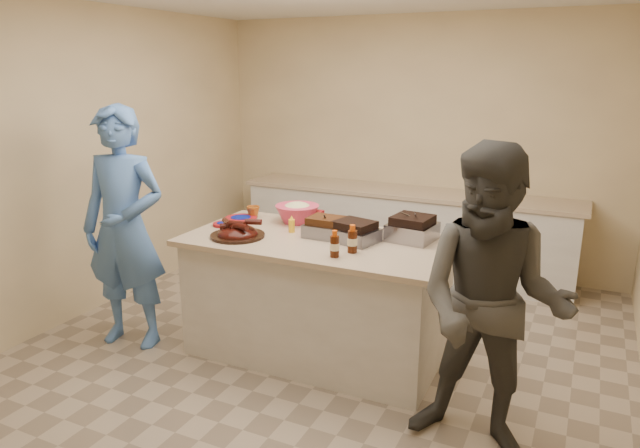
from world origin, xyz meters
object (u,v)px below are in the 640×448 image
at_px(plastic_cup, 253,218).
at_px(guest_blue, 135,340).
at_px(island, 317,352).
at_px(rib_platter, 238,237).
at_px(bbq_bottle_a, 335,257).
at_px(bbq_bottle_b, 352,252).
at_px(guest_gray, 479,447).
at_px(mustard_bottle, 292,232).
at_px(roasting_pan, 412,240).
at_px(coleslaw_bowl, 297,222).

height_order(plastic_cup, guest_blue, plastic_cup).
relative_size(island, guest_blue, 1.03).
height_order(island, rib_platter, rib_platter).
bearing_deg(bbq_bottle_a, island, 131.36).
xyz_separation_m(rib_platter, bbq_bottle_b, (0.92, 0.03, 0.00)).
bearing_deg(rib_platter, plastic_cup, 109.86).
xyz_separation_m(guest_blue, guest_gray, (2.80, -0.17, 0.00)).
distance_m(rib_platter, bbq_bottle_b, 0.92).
relative_size(plastic_cup, guest_gray, 0.06).
relative_size(bbq_bottle_b, mustard_bottle, 1.46).
xyz_separation_m(island, roasting_pan, (0.64, 0.27, 0.93)).
relative_size(coleslaw_bowl, plastic_cup, 3.22).
bearing_deg(coleslaw_bowl, guest_gray, -29.69).
bearing_deg(coleslaw_bowl, island, -44.74).
bearing_deg(bbq_bottle_b, plastic_cup, 155.96).
height_order(island, mustard_bottle, mustard_bottle).
xyz_separation_m(coleslaw_bowl, bbq_bottle_a, (0.64, -0.68, 0.00)).
bearing_deg(mustard_bottle, guest_blue, -155.48).
distance_m(coleslaw_bowl, guest_gray, 2.18).
xyz_separation_m(plastic_cup, guest_blue, (-0.69, -0.77, -0.93)).
bearing_deg(bbq_bottle_a, coleslaw_bowl, 133.42).
distance_m(island, bbq_bottle_b, 1.01).
height_order(bbq_bottle_a, guest_gray, bbq_bottle_a).
bearing_deg(roasting_pan, rib_platter, -150.99).
bearing_deg(mustard_bottle, island, -15.41).
height_order(bbq_bottle_b, mustard_bottle, bbq_bottle_b).
distance_m(bbq_bottle_b, guest_gray, 1.44).
xyz_separation_m(roasting_pan, guest_blue, (-2.08, -0.74, -0.93)).
bearing_deg(bbq_bottle_b, roasting_pan, 58.29).
height_order(bbq_bottle_a, mustard_bottle, bbq_bottle_a).
height_order(island, roasting_pan, roasting_pan).
bearing_deg(roasting_pan, mustard_bottle, -160.40).
distance_m(roasting_pan, guest_blue, 2.39).
bearing_deg(roasting_pan, island, -150.30).
bearing_deg(island, mustard_bottle, 163.97).
distance_m(island, plastic_cup, 1.23).
relative_size(island, rib_platter, 4.79).
relative_size(island, bbq_bottle_b, 10.03).
distance_m(coleslaw_bowl, bbq_bottle_a, 0.93).
height_order(roasting_pan, guest_gray, roasting_pan).
height_order(rib_platter, roasting_pan, rib_platter).
bearing_deg(guest_gray, guest_blue, 179.00).
bearing_deg(roasting_pan, bbq_bottle_a, -113.53).
distance_m(bbq_bottle_a, mustard_bottle, 0.67).
bearing_deg(coleslaw_bowl, bbq_bottle_a, -46.58).
bearing_deg(rib_platter, mustard_bottle, 43.05).
xyz_separation_m(mustard_bottle, plastic_cup, (-0.49, 0.23, 0.00)).
xyz_separation_m(bbq_bottle_b, guest_gray, (1.01, -0.45, -0.93)).
bearing_deg(rib_platter, bbq_bottle_b, 1.67).
distance_m(bbq_bottle_a, guest_blue, 1.96).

